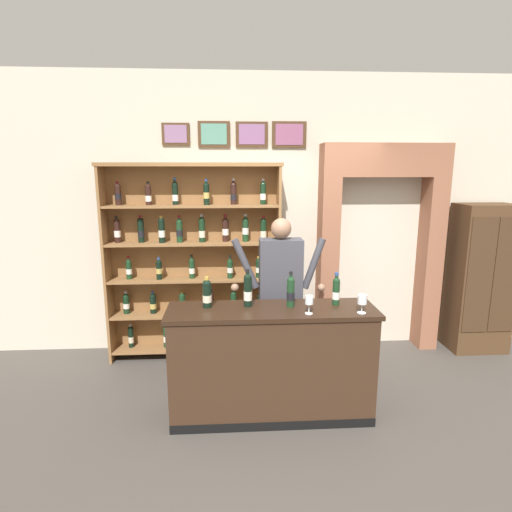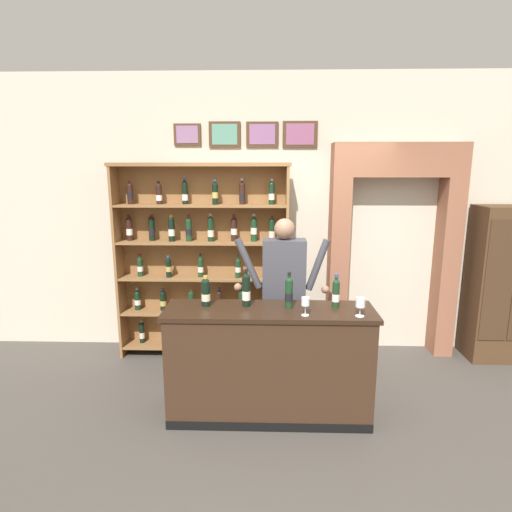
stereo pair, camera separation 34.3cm
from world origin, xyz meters
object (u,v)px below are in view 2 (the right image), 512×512
side_cabinet (501,284)px  tasting_bottle_rosso (289,292)px  wine_shelf (203,256)px  wine_glass_right (305,303)px  wine_glass_spare (360,304)px  tasting_bottle_grappa (336,293)px  tasting_counter (269,363)px  tasting_bottle_brunello (206,292)px  tasting_bottle_vin_santo (246,290)px  shopkeeper (284,284)px

side_cabinet → tasting_bottle_rosso: 2.81m
wine_shelf → wine_glass_right: bearing=-53.4°
wine_glass_spare → side_cabinet: bearing=36.9°
tasting_bottle_grappa → wine_shelf: bearing=138.1°
tasting_counter → wine_glass_spare: size_ratio=11.49×
tasting_bottle_brunello → tasting_bottle_grappa: tasting_bottle_grappa is taller
tasting_bottle_brunello → tasting_bottle_vin_santo: bearing=0.6°
wine_shelf → wine_glass_right: (1.07, -1.44, -0.08)m
wine_shelf → tasting_bottle_rosso: size_ratio=7.12×
tasting_counter → tasting_bottle_grappa: 0.87m
tasting_counter → tasting_bottle_brunello: bearing=172.1°
wine_shelf → tasting_bottle_rosso: 1.56m
side_cabinet → wine_glass_spare: side_cabinet is taller
tasting_bottle_brunello → wine_glass_spare: (1.31, -0.24, -0.02)m
wine_shelf → tasting_bottle_grappa: wine_shelf is taller
tasting_bottle_rosso → wine_glass_spare: (0.58, -0.21, -0.03)m
tasting_bottle_grappa → wine_glass_right: 0.36m
tasting_bottle_grappa → tasting_counter: bearing=-172.5°
tasting_bottle_vin_santo → wine_glass_spare: (0.95, -0.24, -0.04)m
side_cabinet → tasting_bottle_rosso: size_ratio=5.65×
side_cabinet → wine_glass_spare: (-1.93, -1.45, 0.22)m
tasting_bottle_vin_santo → tasting_bottle_rosso: size_ratio=1.05×
wine_glass_right → tasting_bottle_brunello: bearing=165.1°
tasting_bottle_brunello → wine_glass_right: (0.86, -0.23, -0.02)m
side_cabinet → wine_glass_right: (-2.38, -1.44, 0.22)m
tasting_bottle_brunello → tasting_counter: bearing=-7.9°
shopkeeper → tasting_bottle_rosso: shopkeeper is taller
wine_glass_spare → tasting_bottle_vin_santo: bearing=165.8°
tasting_bottle_brunello → tasting_bottle_rosso: 0.73m
wine_shelf → tasting_bottle_grappa: (1.36, -1.22, -0.06)m
side_cabinet → tasting_bottle_grappa: size_ratio=6.07×
tasting_bottle_vin_santo → tasting_bottle_grappa: tasting_bottle_vin_santo is taller
tasting_counter → wine_glass_spare: bearing=-12.0°
tasting_counter → tasting_bottle_grappa: size_ratio=6.17×
shopkeeper → tasting_bottle_brunello: (-0.71, -0.49, 0.06)m
shopkeeper → tasting_counter: bearing=-104.0°
shopkeeper → wine_glass_spare: (0.60, -0.73, 0.05)m
wine_shelf → tasting_counter: bearing=-59.0°
shopkeeper → tasting_bottle_brunello: bearing=-145.1°
side_cabinet → wine_glass_right: 2.79m
wine_shelf → tasting_bottle_rosso: (0.95, -1.24, -0.05)m
side_cabinet → tasting_bottle_vin_santo: size_ratio=5.36×
tasting_bottle_vin_santo → tasting_bottle_grappa: size_ratio=1.13×
shopkeeper → wine_glass_spare: size_ratio=10.91×
tasting_bottle_rosso → tasting_counter: bearing=-163.8°
tasting_counter → tasting_bottle_grappa: tasting_bottle_grappa is taller
wine_shelf → wine_glass_right: 1.80m
tasting_bottle_brunello → wine_glass_right: 0.89m
tasting_bottle_grappa → wine_glass_spare: (0.16, -0.24, -0.02)m
shopkeeper → tasting_bottle_grappa: bearing=-48.4°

